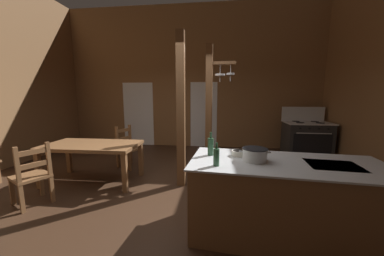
% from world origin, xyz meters
% --- Properties ---
extents(ground_plane, '(8.63, 7.62, 0.10)m').
position_xyz_m(ground_plane, '(0.00, 0.00, -0.05)').
color(ground_plane, '#382316').
extents(wall_back, '(8.63, 0.14, 4.36)m').
position_xyz_m(wall_back, '(0.00, 3.48, 2.18)').
color(wall_back, brown).
rests_on(wall_back, ground_plane).
extents(glazed_door_back_left, '(1.00, 0.01, 2.05)m').
position_xyz_m(glazed_door_back_left, '(-1.76, 3.41, 1.02)').
color(glazed_door_back_left, white).
rests_on(glazed_door_back_left, ground_plane).
extents(glazed_panel_back_right, '(0.84, 0.01, 2.05)m').
position_xyz_m(glazed_panel_back_right, '(0.39, 3.41, 1.02)').
color(glazed_panel_back_right, white).
rests_on(glazed_panel_back_right, ground_plane).
extents(kitchen_island, '(2.24, 1.15, 0.89)m').
position_xyz_m(kitchen_island, '(1.59, -0.84, 0.44)').
color(kitchen_island, brown).
rests_on(kitchen_island, ground_plane).
extents(stove_range, '(1.14, 0.83, 1.32)m').
position_xyz_m(stove_range, '(3.22, 2.64, 0.48)').
color(stove_range, '#272727').
rests_on(stove_range, ground_plane).
extents(support_post_with_pot_rack, '(0.63, 0.22, 2.71)m').
position_xyz_m(support_post_with_pot_rack, '(0.65, 1.40, 1.44)').
color(support_post_with_pot_rack, brown).
rests_on(support_post_with_pot_rack, ground_plane).
extents(support_post_center, '(0.14, 0.14, 2.71)m').
position_xyz_m(support_post_center, '(0.17, 0.41, 1.36)').
color(support_post_center, brown).
rests_on(support_post_center, ground_plane).
extents(dining_table, '(1.71, 0.92, 0.74)m').
position_xyz_m(dining_table, '(-1.52, 0.36, 0.65)').
color(dining_table, brown).
rests_on(dining_table, ground_plane).
extents(ladderback_chair_near_window, '(0.59, 0.59, 0.95)m').
position_xyz_m(ladderback_chair_near_window, '(-1.92, -0.56, 0.45)').
color(ladderback_chair_near_window, brown).
rests_on(ladderback_chair_near_window, ground_plane).
extents(ladderback_chair_by_post, '(0.58, 0.58, 0.95)m').
position_xyz_m(ladderback_chair_by_post, '(-1.21, 1.26, 0.45)').
color(ladderback_chair_by_post, brown).
rests_on(ladderback_chair_by_post, ground_plane).
extents(stockpot_on_counter, '(0.35, 0.28, 0.15)m').
position_xyz_m(stockpot_on_counter, '(1.24, -0.83, 0.96)').
color(stockpot_on_counter, silver).
rests_on(stockpot_on_counter, kitchen_island).
extents(mixing_bowl_on_counter, '(0.19, 0.19, 0.07)m').
position_xyz_m(mixing_bowl_on_counter, '(1.08, -0.63, 0.92)').
color(mixing_bowl_on_counter, silver).
rests_on(mixing_bowl_on_counter, kitchen_island).
extents(bottle_tall_on_counter, '(0.07, 0.07, 0.29)m').
position_xyz_m(bottle_tall_on_counter, '(0.73, -0.65, 1.01)').
color(bottle_tall_on_counter, '#2D5638').
rests_on(bottle_tall_on_counter, kitchen_island).
extents(bottle_short_on_counter, '(0.06, 0.06, 0.25)m').
position_xyz_m(bottle_short_on_counter, '(0.80, -1.05, 0.99)').
color(bottle_short_on_counter, '#2D5638').
rests_on(bottle_short_on_counter, kitchen_island).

